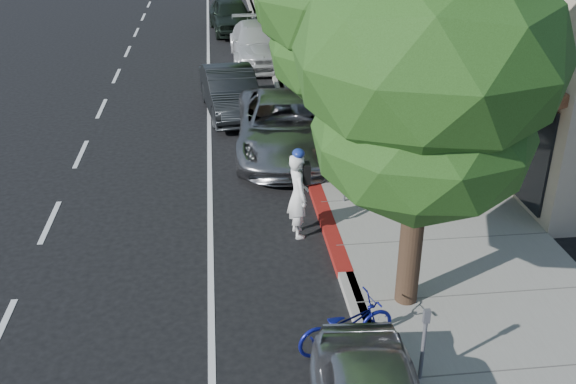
{
  "coord_description": "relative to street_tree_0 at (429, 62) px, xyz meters",
  "views": [
    {
      "loc": [
        -2.3,
        -11.24,
        6.98
      ],
      "look_at": [
        -0.99,
        0.18,
        1.35
      ],
      "focal_mm": 40.0,
      "sensor_mm": 36.0,
      "label": 1
    }
  ],
  "objects": [
    {
      "name": "street_tree_0",
      "position": [
        0.0,
        0.0,
        0.0
      ],
      "size": [
        4.22,
        4.22,
        7.21
      ],
      "color": "black",
      "rests_on": "ground"
    },
    {
      "name": "silver_suv",
      "position": [
        -1.4,
        7.5,
        -3.71
      ],
      "size": [
        2.95,
        5.78,
        1.57
      ],
      "primitive_type": "imported",
      "rotation": [
        0.0,
        0.0,
        -0.06
      ],
      "color": "#9B9B9F",
      "rests_on": "ground"
    },
    {
      "name": "dark_sedan",
      "position": [
        -2.76,
        11.0,
        -3.76
      ],
      "size": [
        2.09,
        4.64,
        1.48
      ],
      "primitive_type": "imported",
      "rotation": [
        0.0,
        0.0,
        0.12
      ],
      "color": "black",
      "rests_on": "ground"
    },
    {
      "name": "white_pickup",
      "position": [
        -1.4,
        17.44,
        -3.7
      ],
      "size": [
        2.3,
        5.49,
        1.58
      ],
      "primitive_type": "imported",
      "rotation": [
        0.0,
        0.0,
        0.01
      ],
      "color": "silver",
      "rests_on": "ground"
    },
    {
      "name": "curb",
      "position": [
        -0.9,
        10.0,
        -4.42
      ],
      "size": [
        0.3,
        56.0,
        0.15
      ],
      "primitive_type": "cube",
      "color": "#9E998E",
      "rests_on": "ground"
    },
    {
      "name": "ground",
      "position": [
        -0.9,
        2.0,
        -4.5
      ],
      "size": [
        120.0,
        120.0,
        0.0
      ],
      "primitive_type": "plane",
      "color": "black",
      "rests_on": "ground"
    },
    {
      "name": "sidewalk",
      "position": [
        1.4,
        10.0,
        -4.42
      ],
      "size": [
        4.6,
        56.0,
        0.15
      ],
      "primitive_type": "cube",
      "color": "gray",
      "rests_on": "ground"
    },
    {
      "name": "curb_red_segment",
      "position": [
        -0.9,
        3.0,
        -4.42
      ],
      "size": [
        0.32,
        4.0,
        0.15
      ],
      "primitive_type": "cube",
      "color": "maroon",
      "rests_on": "ground"
    },
    {
      "name": "cyclist",
      "position": [
        -1.6,
        2.81,
        -3.55
      ],
      "size": [
        0.55,
        0.75,
        1.89
      ],
      "primitive_type": "imported",
      "rotation": [
        0.0,
        0.0,
        1.72
      ],
      "color": "white",
      "rests_on": "ground"
    },
    {
      "name": "dark_suv_far",
      "position": [
        -2.3,
        23.5,
        -3.67
      ],
      "size": [
        2.35,
        4.99,
        1.65
      ],
      "primitive_type": "imported",
      "rotation": [
        0.0,
        0.0,
        0.08
      ],
      "color": "black",
      "rests_on": "ground"
    },
    {
      "name": "bicycle",
      "position": [
        -1.3,
        -1.0,
        -4.05
      ],
      "size": [
        1.82,
        1.08,
        0.9
      ],
      "primitive_type": "imported",
      "rotation": [
        0.0,
        0.0,
        1.87
      ],
      "color": "navy",
      "rests_on": "ground"
    },
    {
      "name": "pedestrian",
      "position": [
        0.28,
        8.54,
        -3.36
      ],
      "size": [
        1.04,
        0.85,
        1.97
      ],
      "primitive_type": "imported",
      "rotation": [
        0.0,
        0.0,
        3.26
      ],
      "color": "black",
      "rests_on": "sidewalk"
    }
  ]
}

